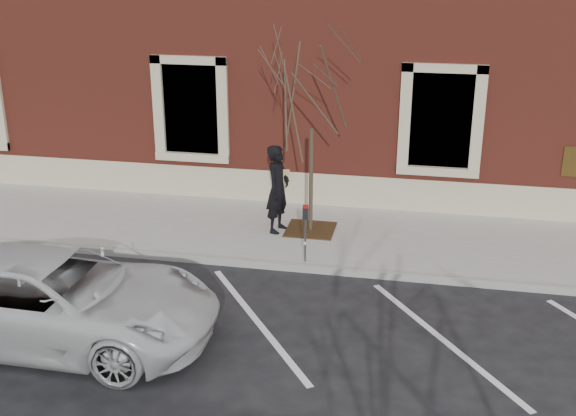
% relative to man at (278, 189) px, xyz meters
% --- Properties ---
extents(ground, '(120.00, 120.00, 0.00)m').
position_rel_man_xyz_m(ground, '(0.44, -1.65, -1.14)').
color(ground, '#28282B').
rests_on(ground, ground).
extents(sidewalk_near, '(40.00, 3.50, 0.15)m').
position_rel_man_xyz_m(sidewalk_near, '(0.44, 0.10, -1.06)').
color(sidewalk_near, beige).
rests_on(sidewalk_near, ground).
extents(curb_near, '(40.00, 0.12, 0.15)m').
position_rel_man_xyz_m(curb_near, '(0.44, -1.70, -1.06)').
color(curb_near, '#9E9E99').
rests_on(curb_near, ground).
extents(parking_stripes, '(28.00, 4.40, 0.01)m').
position_rel_man_xyz_m(parking_stripes, '(0.44, -3.85, -1.13)').
color(parking_stripes, silver).
rests_on(parking_stripes, ground).
extents(building_civic, '(40.00, 8.62, 8.00)m').
position_rel_man_xyz_m(building_civic, '(0.44, 6.10, 2.86)').
color(building_civic, maroon).
rests_on(building_civic, ground).
extents(man, '(0.63, 0.81, 1.97)m').
position_rel_man_xyz_m(man, '(0.00, 0.00, 0.00)').
color(man, black).
rests_on(man, sidewalk_near).
extents(parking_meter, '(0.11, 0.08, 1.22)m').
position_rel_man_xyz_m(parking_meter, '(0.89, -1.53, -0.14)').
color(parking_meter, '#595B60').
rests_on(parking_meter, sidewalk_near).
extents(tree_grate, '(1.08, 1.08, 0.03)m').
position_rel_man_xyz_m(tree_grate, '(0.71, 0.17, -0.97)').
color(tree_grate, '#432B15').
rests_on(tree_grate, sidewalk_near).
extents(sapling, '(2.55, 2.55, 4.25)m').
position_rel_man_xyz_m(sapling, '(0.71, 0.17, 1.99)').
color(sapling, '#423628').
rests_on(sapling, sidewalk_near).
extents(white_truck, '(5.41, 2.50, 1.50)m').
position_rel_man_xyz_m(white_truck, '(-2.67, -5.06, -0.39)').
color(white_truck, silver).
rests_on(white_truck, ground).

